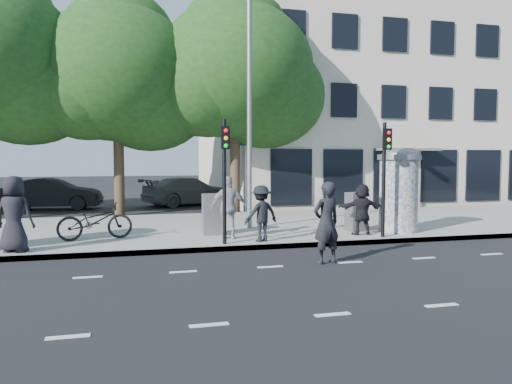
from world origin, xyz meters
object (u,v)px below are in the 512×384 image
object	(u,v)px
cabinet_left	(213,214)
bicycle	(95,221)
ad_column_right	(399,188)
street_lamp	(250,88)
car_right	(189,191)
car_mid	(52,194)
man_road	(326,223)
traffic_pole_near	(225,168)
ped_e	(229,207)
ped_f	(362,209)
ped_a	(14,214)
traffic_pole_far	(385,167)
ped_d	(261,213)
cabinet_right	(356,212)

from	to	relation	value
cabinet_left	bicycle	bearing A→B (deg)	-178.87
ad_column_right	street_lamp	size ratio (longest dim) A/B	0.33
bicycle	car_right	distance (m)	12.10
cabinet_left	car_mid	distance (m)	12.32
ad_column_right	man_road	xyz separation A→B (m)	(-3.80, -3.24, -0.56)
traffic_pole_near	ped_e	bearing A→B (deg)	72.30
ped_e	bicycle	bearing A→B (deg)	-4.05
ped_e	car_mid	bearing A→B (deg)	-53.42
street_lamp	man_road	bearing A→B (deg)	-83.38
ped_f	ped_e	bearing A→B (deg)	-0.25
street_lamp	ped_a	size ratio (longest dim) A/B	4.17
ad_column_right	traffic_pole_far	distance (m)	1.52
traffic_pole_near	ped_f	distance (m)	4.62
ped_d	car_right	bearing A→B (deg)	-104.50
bicycle	car_right	size ratio (longest dim) A/B	0.42
traffic_pole_near	man_road	distance (m)	3.32
ped_e	ped_f	bearing A→B (deg)	-176.01
cabinet_right	car_right	size ratio (longest dim) A/B	0.25
ped_a	car_right	distance (m)	14.17
ped_f	street_lamp	bearing A→B (deg)	-33.09
ad_column_right	traffic_pole_far	bearing A→B (deg)	-137.79
traffic_pole_near	cabinet_right	distance (m)	4.96
ped_a	cabinet_right	distance (m)	9.92
ad_column_right	traffic_pole_near	world-z (taller)	traffic_pole_near
ped_d	car_mid	distance (m)	14.21
cabinet_right	traffic_pole_far	bearing A→B (deg)	-93.90
ped_a	cabinet_left	xyz separation A→B (m)	(5.26, 1.55, -0.33)
car_mid	ped_f	bearing A→B (deg)	-132.71
ped_e	ped_f	size ratio (longest dim) A/B	1.17
car_mid	ped_d	bearing A→B (deg)	-143.87
cabinet_right	cabinet_left	bearing A→B (deg)	160.48
bicycle	street_lamp	bearing A→B (deg)	-86.26
cabinet_left	cabinet_right	bearing A→B (deg)	-4.77
ped_f	traffic_pole_near	bearing A→B (deg)	11.53
car_right	street_lamp	bearing A→B (deg)	162.27
ped_f	car_right	bearing A→B (deg)	-69.51
ped_e	ped_f	world-z (taller)	ped_e
ped_a	ped_e	world-z (taller)	ped_a
ad_column_right	cabinet_left	distance (m)	5.96
traffic_pole_near	ped_e	world-z (taller)	traffic_pole_near
car_right	bicycle	bearing A→B (deg)	138.10
ped_e	ped_f	xyz separation A→B (m)	(4.11, -0.27, -0.13)
street_lamp	car_right	size ratio (longest dim) A/B	1.59
ad_column_right	car_mid	xyz separation A→B (m)	(-11.89, 11.57, -0.79)
street_lamp	cabinet_right	distance (m)	5.32
bicycle	cabinet_right	distance (m)	8.03
street_lamp	car_mid	xyz separation A→B (m)	(-7.49, 9.64, -4.04)
traffic_pole_far	car_mid	world-z (taller)	traffic_pole_far
ped_e	car_mid	size ratio (longest dim) A/B	0.40
cabinet_right	car_mid	xyz separation A→B (m)	(-10.63, 11.13, -0.02)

